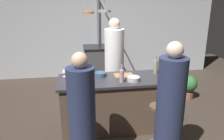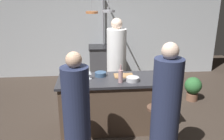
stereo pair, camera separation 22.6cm
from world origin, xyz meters
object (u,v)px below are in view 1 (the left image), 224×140
at_px(pepper_mill, 72,77).
at_px(wine_glass_near_left_guest, 90,73).
at_px(potted_plant, 189,85).
at_px(mixing_bowl_steel, 133,79).
at_px(stove_range, 99,63).
at_px(chef, 114,67).
at_px(wine_glass_by_chef, 164,75).
at_px(wine_bottle_dark, 79,77).
at_px(wine_bottle_rose, 122,76).
at_px(guest_right, 170,112).
at_px(bar_stool_left, 81,130).
at_px(mixing_bowl_blue, 101,74).
at_px(wine_glass_near_right_guest, 64,71).
at_px(bar_stool_right, 157,124).
at_px(wine_bottle_white, 156,66).
at_px(guest_left, 82,120).
at_px(cutting_board, 124,75).

bearing_deg(pepper_mill, wine_glass_near_left_guest, 24.15).
xyz_separation_m(potted_plant, mixing_bowl_steel, (-1.52, -1.07, 0.64)).
bearing_deg(mixing_bowl_steel, stove_range, 96.64).
bearing_deg(pepper_mill, chef, 49.55).
bearing_deg(wine_glass_by_chef, wine_bottle_dark, 175.95).
xyz_separation_m(wine_bottle_rose, wine_bottle_dark, (-0.66, 0.01, 0.01)).
relative_size(guest_right, potted_plant, 3.28).
xyz_separation_m(wine_bottle_dark, wine_glass_near_left_guest, (0.18, 0.18, -0.01)).
height_order(bar_stool_left, wine_bottle_rose, wine_bottle_rose).
xyz_separation_m(wine_bottle_rose, wine_glass_by_chef, (0.66, -0.08, -0.00)).
distance_m(bar_stool_left, mixing_bowl_blue, 1.01).
bearing_deg(wine_glass_by_chef, mixing_bowl_steel, 166.29).
distance_m(guest_right, pepper_mill, 1.55).
bearing_deg(wine_glass_near_right_guest, stove_range, 70.45).
relative_size(bar_stool_left, pepper_mill, 3.24).
relative_size(mixing_bowl_blue, mixing_bowl_steel, 0.93).
bearing_deg(chef, potted_plant, 2.46).
bearing_deg(wine_glass_near_right_guest, wine_bottle_rose, -23.29).
xyz_separation_m(stove_range, bar_stool_right, (0.56, -3.07, -0.07)).
relative_size(wine_bottle_dark, wine_bottle_white, 0.93).
bearing_deg(potted_plant, wine_bottle_rose, -147.29).
xyz_separation_m(bar_stool_left, mixing_bowl_blue, (0.36, 0.76, 0.56)).
height_order(pepper_mill, wine_glass_near_left_guest, pepper_mill).
bearing_deg(wine_bottle_rose, wine_bottle_dark, 178.75).
height_order(guest_right, mixing_bowl_steel, guest_right).
height_order(stove_range, wine_glass_by_chef, wine_glass_by_chef).
relative_size(potted_plant, wine_bottle_rose, 1.82).
relative_size(wine_bottle_rose, wine_glass_near_left_guest, 1.95).
bearing_deg(wine_bottle_dark, pepper_mill, 155.56).
bearing_deg(wine_bottle_rose, guest_left, -129.34).
bearing_deg(wine_glass_near_left_guest, cutting_board, 8.20).
bearing_deg(wine_glass_by_chef, guest_right, -103.87).
bearing_deg(pepper_mill, guest_left, -81.79).
height_order(guest_right, mixing_bowl_blue, guest_right).
relative_size(bar_stool_left, wine_glass_near_left_guest, 4.66).
bearing_deg(mixing_bowl_steel, chef, 98.50).
bearing_deg(wine_glass_by_chef, cutting_board, 147.74).
bearing_deg(wine_bottle_dark, wine_glass_near_right_guest, 122.68).
xyz_separation_m(pepper_mill, mixing_bowl_steel, (0.97, -0.03, -0.07)).
distance_m(guest_left, cutting_board, 1.31).
bearing_deg(pepper_mill, mixing_bowl_blue, 27.63).
relative_size(stove_range, mixing_bowl_steel, 4.35).
bearing_deg(mixing_bowl_blue, mixing_bowl_steel, -29.41).
bearing_deg(wine_bottle_rose, wine_bottle_white, 26.42).
bearing_deg(wine_bottle_rose, wine_glass_near_right_guest, 156.71).
relative_size(cutting_board, mixing_bowl_steel, 1.56).
bearing_deg(potted_plant, mixing_bowl_blue, -158.65).
xyz_separation_m(bar_stool_right, cutting_board, (-0.37, 0.73, 0.53)).
xyz_separation_m(guest_left, mixing_bowl_blue, (0.35, 1.10, 0.19)).
distance_m(bar_stool_left, cutting_board, 1.17).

